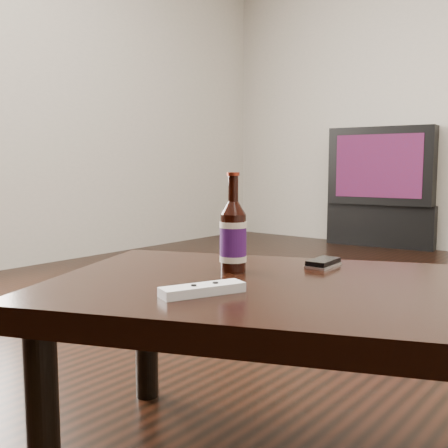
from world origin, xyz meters
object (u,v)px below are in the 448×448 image
Objects in this scene: phone at (323,263)px; remote at (203,290)px; beer_bottle at (233,237)px; coffee_table at (305,310)px; tv_stand at (385,224)px; tv at (387,166)px.

remote reaches higher than phone.
beer_bottle is 2.17× the size of phone.
phone reaches higher than coffee_table.
coffee_table is (1.25, -3.62, 0.20)m from tv_stand.
tv reaches higher than tv_stand.
tv reaches higher than beer_bottle.
tv_stand is 0.98× the size of tv.
coffee_table is 5.42× the size of beer_bottle.
remote is at bearing -66.68° from beer_bottle.
remote is (-0.05, -0.44, 0.00)m from phone.
tv is at bearing 109.03° from coffee_table.
beer_bottle is 0.26m from phone.
tv is at bearing -90.00° from tv_stand.
phone is 0.44m from remote.
phone is at bearing 106.08° from remote.
tv_stand is 0.53m from tv.
phone is (1.18, -3.40, -0.26)m from tv.
phone is (-0.07, 0.22, 0.07)m from coffee_table.
tv reaches higher than remote.
remote is at bearing -99.89° from phone.
tv_stand is at bearing 105.87° from beer_bottle.
phone is at bearing -76.91° from tv_stand.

